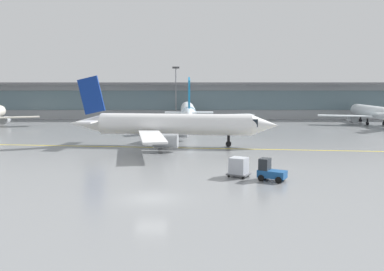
{
  "coord_description": "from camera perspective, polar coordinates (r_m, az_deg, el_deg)",
  "views": [
    {
      "loc": [
        3.31,
        -32.73,
        9.16
      ],
      "look_at": [
        3.15,
        17.17,
        3.0
      ],
      "focal_mm": 38.99,
      "sensor_mm": 36.0,
      "label": 1
    }
  ],
  "objects": [
    {
      "name": "ground_plane",
      "position": [
        34.15,
        -5.44,
        -8.56
      ],
      "size": [
        400.0,
        400.0,
        0.0
      ],
      "primitive_type": "plane",
      "color": "gray"
    },
    {
      "name": "taxiway_centreline_stripe",
      "position": [
        60.43,
        -2.18,
        -1.68
      ],
      "size": [
        109.29,
        13.16,
        0.01
      ],
      "primitive_type": "cube",
      "rotation": [
        0.0,
        0.0,
        -0.12
      ],
      "color": "yellow",
      "rests_on": "ground_plane"
    },
    {
      "name": "terminal_concourse",
      "position": [
        113.63,
        -1.49,
        4.9
      ],
      "size": [
        169.8,
        11.0,
        9.6
      ],
      "color": "#9EA3A8",
      "rests_on": "ground_plane"
    },
    {
      "name": "gate_airplane_1",
      "position": [
        92.66,
        -0.37,
        3.32
      ],
      "size": [
        29.51,
        31.69,
        10.51
      ],
      "rotation": [
        0.0,
        0.0,
        1.6
      ],
      "color": "white",
      "rests_on": "ground_plane"
    },
    {
      "name": "gate_airplane_2",
      "position": [
        103.51,
        23.79,
        2.91
      ],
      "size": [
        25.98,
        27.83,
        9.25
      ],
      "rotation": [
        0.0,
        0.0,
        1.57
      ],
      "color": "white",
      "rests_on": "ground_plane"
    },
    {
      "name": "taxiing_regional_jet",
      "position": [
        62.09,
        -2.49,
        1.46
      ],
      "size": [
        31.56,
        29.16,
        10.45
      ],
      "rotation": [
        0.0,
        0.0,
        -0.12
      ],
      "color": "white",
      "rests_on": "ground_plane"
    },
    {
      "name": "baggage_tug",
      "position": [
        40.63,
        10.79,
        -4.83
      ],
      "size": [
        2.95,
        2.54,
        2.1
      ],
      "rotation": [
        0.0,
        0.0,
        -0.51
      ],
      "color": "#194C8C",
      "rests_on": "ground_plane"
    },
    {
      "name": "cargo_dolly_lead",
      "position": [
        41.71,
        6.58,
        -4.22
      ],
      "size": [
        2.61,
        2.42,
        1.94
      ],
      "rotation": [
        0.0,
        0.0,
        -0.51
      ],
      "color": "#595B60",
      "rests_on": "ground_plane"
    },
    {
      "name": "apron_light_mast_1",
      "position": [
        107.69,
        -2.03,
        6.15
      ],
      "size": [
        1.8,
        0.36,
        13.61
      ],
      "color": "gray",
      "rests_on": "ground_plane"
    }
  ]
}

